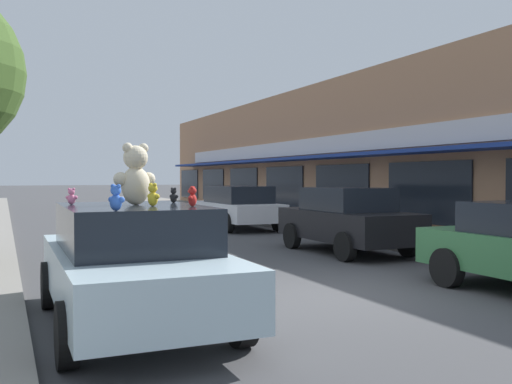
% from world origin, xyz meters
% --- Properties ---
extents(ground_plane, '(260.00, 260.00, 0.00)m').
position_xyz_m(ground_plane, '(0.00, 0.00, 0.00)').
color(ground_plane, '#424244').
extents(storefront_row, '(12.26, 40.72, 5.97)m').
position_xyz_m(storefront_row, '(13.20, 14.22, 2.98)').
color(storefront_row, tan).
rests_on(storefront_row, ground_plane).
extents(plush_art_car, '(2.09, 4.56, 1.53)m').
position_xyz_m(plush_art_car, '(-3.20, -0.59, 0.81)').
color(plush_art_car, '#ADC6D1').
rests_on(plush_art_car, ground_plane).
extents(teddy_bear_giant, '(0.61, 0.41, 0.80)m').
position_xyz_m(teddy_bear_giant, '(-3.13, -0.49, 1.92)').
color(teddy_bear_giant, beige).
rests_on(teddy_bear_giant, plush_art_car).
extents(teddy_bear_blue, '(0.19, 0.20, 0.29)m').
position_xyz_m(teddy_bear_blue, '(-3.60, -1.71, 1.67)').
color(teddy_bear_blue, blue).
rests_on(teddy_bear_blue, plush_art_car).
extents(teddy_bear_black, '(0.13, 0.16, 0.22)m').
position_xyz_m(teddy_bear_black, '(-2.52, -0.10, 1.64)').
color(teddy_bear_black, black).
rests_on(teddy_bear_black, plush_art_car).
extents(teddy_bear_red, '(0.16, 0.18, 0.25)m').
position_xyz_m(teddy_bear_red, '(-2.57, -1.14, 1.66)').
color(teddy_bear_red, red).
rests_on(teddy_bear_red, plush_art_car).
extents(teddy_bear_pink, '(0.16, 0.12, 0.22)m').
position_xyz_m(teddy_bear_pink, '(-3.87, -0.01, 1.64)').
color(teddy_bear_pink, pink).
rests_on(teddy_bear_pink, plush_art_car).
extents(teddy_bear_yellow, '(0.16, 0.22, 0.29)m').
position_xyz_m(teddy_bear_yellow, '(-3.00, -0.89, 1.67)').
color(teddy_bear_yellow, yellow).
rests_on(teddy_bear_yellow, plush_art_car).
extents(parked_car_far_center, '(1.96, 4.14, 1.63)m').
position_xyz_m(parked_car_far_center, '(3.17, 4.24, 0.84)').
color(parked_car_far_center, black).
rests_on(parked_car_far_center, ground_plane).
extents(parked_car_far_right, '(2.06, 4.52, 1.57)m').
position_xyz_m(parked_car_far_right, '(3.17, 11.48, 0.84)').
color(parked_car_far_right, silver).
rests_on(parked_car_far_right, ground_plane).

